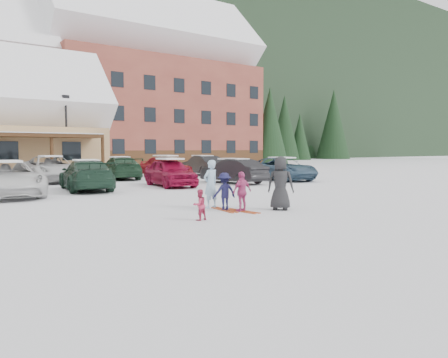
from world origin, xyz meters
TOP-DOWN VIEW (x-y plane):
  - ground at (0.00, 0.00)m, footprint 160.00×160.00m
  - alpine_hotel at (14.27, 38.00)m, footprint 31.48×14.01m
  - lamp_post at (1.80, 23.51)m, footprint 0.50×0.25m
  - conifer_1 at (30.00, 32.00)m, footprint 4.84×4.84m
  - conifer_3 at (6.00, 44.00)m, footprint 3.96×3.96m
  - conifer_4 at (34.00, 46.00)m, footprint 5.06×5.06m
  - adult_skier at (0.16, 1.57)m, footprint 0.65×0.48m
  - toddler_red at (-1.51, -0.35)m, footprint 0.45×0.37m
  - child_navy at (0.20, 0.84)m, footprint 0.83×0.54m
  - skis_child_navy at (0.20, 0.84)m, footprint 0.37×1.41m
  - child_magenta at (0.50, 0.31)m, footprint 0.77×0.38m
  - skis_child_magenta at (0.50, 0.31)m, footprint 0.33×1.41m
  - bystander_dark at (1.73, -0.15)m, footprint 0.97×1.01m
  - parked_car_2 at (-4.72, 9.36)m, footprint 2.69×5.42m
  - parked_car_3 at (-1.17, 10.20)m, footprint 2.75×5.22m
  - parked_car_4 at (3.15, 9.81)m, footprint 2.26×4.48m
  - parked_car_5 at (7.06, 9.42)m, footprint 2.00×4.41m
  - parked_car_6 at (11.03, 9.64)m, footprint 2.84×5.35m
  - parked_car_10 at (-1.20, 16.45)m, footprint 2.60×5.60m
  - parked_car_11 at (3.14, 16.50)m, footprint 2.81×5.25m
  - parked_car_12 at (6.64, 16.77)m, footprint 2.51×4.65m
  - parked_car_13 at (9.80, 16.90)m, footprint 1.86×4.54m

SIDE VIEW (x-z plane):
  - ground at x=0.00m, z-range 0.00..0.00m
  - skis_child_navy at x=0.20m, z-range 0.00..0.03m
  - skis_child_magenta at x=0.50m, z-range 0.00..0.03m
  - toddler_red at x=-1.51m, z-range 0.00..0.86m
  - child_navy at x=0.20m, z-range 0.00..1.22m
  - child_magenta at x=0.50m, z-range 0.00..1.27m
  - parked_car_5 at x=7.06m, z-range 0.00..1.40m
  - parked_car_6 at x=11.03m, z-range 0.00..1.43m
  - parked_car_3 at x=-1.17m, z-range 0.00..1.44m
  - parked_car_11 at x=3.14m, z-range 0.00..1.45m
  - parked_car_13 at x=9.80m, z-range 0.00..1.46m
  - parked_car_4 at x=3.15m, z-range 0.00..1.46m
  - parked_car_2 at x=-4.72m, z-range 0.00..1.47m
  - parked_car_12 at x=6.64m, z-range 0.00..1.50m
  - parked_car_10 at x=-1.20m, z-range 0.00..1.55m
  - adult_skier at x=0.16m, z-range 0.00..1.61m
  - bystander_dark at x=1.73m, z-range 0.00..1.75m
  - lamp_post at x=1.80m, z-range 0.40..6.42m
  - conifer_3 at x=6.00m, z-range 0.53..9.71m
  - conifer_1 at x=30.00m, z-range 0.65..11.87m
  - conifer_4 at x=34.00m, z-range 0.68..12.41m
  - alpine_hotel at x=14.27m, z-range -2.11..19.37m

